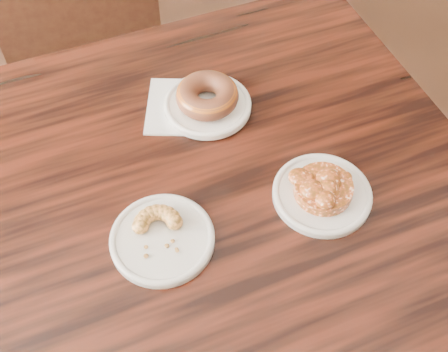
{
  "coord_description": "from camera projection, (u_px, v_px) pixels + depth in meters",
  "views": [
    {
      "loc": [
        -0.33,
        -0.31,
        1.58
      ],
      "look_at": [
        -0.24,
        0.26,
        0.8
      ],
      "focal_mm": 45.0,
      "sensor_mm": 36.0,
      "label": 1
    }
  ],
  "objects": [
    {
      "name": "plate_fritter",
      "position": [
        322.0,
        194.0,
        1.0
      ],
      "size": [
        0.18,
        0.18,
        0.01
      ],
      "primitive_type": "cylinder",
      "color": "silver",
      "rests_on": "cafe_table"
    },
    {
      "name": "apple_fritter",
      "position": [
        324.0,
        187.0,
        0.98
      ],
      "size": [
        0.14,
        0.14,
        0.03
      ],
      "primitive_type": null,
      "color": "#462407",
      "rests_on": "plate_fritter"
    },
    {
      "name": "chair_far",
      "position": [
        82.0,
        33.0,
        1.73
      ],
      "size": [
        0.54,
        0.54,
        0.9
      ],
      "primitive_type": null,
      "rotation": [
        0.0,
        0.0,
        3.32
      ],
      "color": "black",
      "rests_on": "floor"
    },
    {
      "name": "cafe_table",
      "position": [
        223.0,
        279.0,
        1.32
      ],
      "size": [
        1.16,
        1.16,
        0.75
      ],
      "primitive_type": "cube",
      "rotation": [
        0.0,
        0.0,
        0.24
      ],
      "color": "black",
      "rests_on": "floor"
    },
    {
      "name": "glazed_donut",
      "position": [
        207.0,
        95.0,
        1.1
      ],
      "size": [
        0.12,
        0.12,
        0.04
      ],
      "primitive_type": "torus",
      "color": "#914915",
      "rests_on": "plate_donut"
    },
    {
      "name": "napkin",
      "position": [
        185.0,
        106.0,
        1.13
      ],
      "size": [
        0.18,
        0.18,
        0.0
      ],
      "primitive_type": "cube",
      "rotation": [
        0.0,
        0.0,
        -0.17
      ],
      "color": "silver",
      "rests_on": "cafe_table"
    },
    {
      "name": "cruller_fragment",
      "position": [
        161.0,
        233.0,
        0.93
      ],
      "size": [
        0.1,
        0.1,
        0.03
      ],
      "primitive_type": null,
      "color": "#5D3D12",
      "rests_on": "plate_cruller"
    },
    {
      "name": "plate_cruller",
      "position": [
        162.0,
        239.0,
        0.95
      ],
      "size": [
        0.18,
        0.18,
        0.01
      ],
      "primitive_type": "cylinder",
      "color": "silver",
      "rests_on": "cafe_table"
    },
    {
      "name": "plate_donut",
      "position": [
        208.0,
        105.0,
        1.12
      ],
      "size": [
        0.18,
        0.18,
        0.01
      ],
      "primitive_type": "cylinder",
      "color": "white",
      "rests_on": "napkin"
    }
  ]
}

